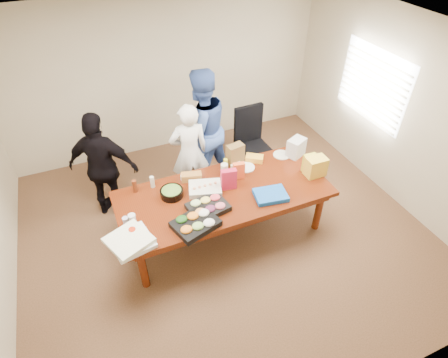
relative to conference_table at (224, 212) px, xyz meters
name	(u,v)px	position (x,y,z in m)	size (l,w,h in m)	color
floor	(224,231)	(0.00, 0.00, -0.39)	(5.50, 5.00, 0.02)	#47301E
ceiling	(224,42)	(0.00, 0.00, 2.33)	(5.50, 5.00, 0.02)	white
wall_back	(166,76)	(0.00, 2.50, 0.98)	(5.50, 0.04, 2.70)	beige
wall_front	(358,339)	(0.00, -2.50, 0.98)	(5.50, 0.04, 2.70)	beige
wall_right	(400,111)	(2.75, 0.00, 0.98)	(0.04, 5.00, 2.70)	beige
window_panel	(372,85)	(2.72, 0.60, 1.12)	(0.03, 1.40, 1.10)	white
window_blinds	(370,86)	(2.68, 0.60, 1.12)	(0.04, 1.36, 1.00)	beige
conference_table	(224,212)	(0.00, 0.00, 0.00)	(2.80, 1.20, 0.75)	#4C1C0F
office_chair	(254,147)	(0.95, 1.00, 0.20)	(0.59, 0.59, 1.15)	black
person_center	(189,153)	(-0.15, 0.96, 0.42)	(0.58, 0.38, 1.59)	white
person_right	(201,130)	(0.15, 1.24, 0.59)	(0.94, 0.73, 1.93)	#3A59A4
person_left	(104,167)	(-1.38, 1.05, 0.46)	(0.98, 0.41, 1.67)	black
veggie_tray	(195,224)	(-0.55, -0.43, 0.41)	(0.50, 0.39, 0.08)	black
fruit_tray	(208,207)	(-0.31, -0.22, 0.41)	(0.47, 0.37, 0.07)	black
sheet_cake	(205,188)	(-0.22, 0.13, 0.41)	(0.42, 0.32, 0.07)	silver
salad_bowl	(172,193)	(-0.65, 0.20, 0.42)	(0.30, 0.30, 0.10)	black
chip_bag_blue	(271,195)	(0.52, -0.32, 0.41)	(0.41, 0.31, 0.06)	#1254B6
chip_bag_red	(229,179)	(0.09, 0.05, 0.52)	(0.20, 0.08, 0.30)	#B61C3B
chip_bag_yellow	(309,163)	(1.27, -0.04, 0.51)	(0.18, 0.07, 0.27)	yellow
chip_bag_orange	(239,171)	(0.30, 0.20, 0.50)	(0.16, 0.07, 0.25)	#E95322
mayo_jar	(224,169)	(0.16, 0.36, 0.45)	(0.10, 0.10, 0.15)	beige
mustard_bottle	(226,164)	(0.22, 0.46, 0.46)	(0.06, 0.06, 0.16)	yellow
dressing_bottle	(135,186)	(-1.07, 0.47, 0.47)	(0.06, 0.06, 0.18)	#59240E
ranch_bottle	(152,182)	(-0.83, 0.47, 0.46)	(0.06, 0.06, 0.17)	beige
banana_bunch	(254,158)	(0.68, 0.47, 0.42)	(0.25, 0.15, 0.08)	gold
bread_loaf	(191,177)	(-0.31, 0.40, 0.43)	(0.28, 0.12, 0.11)	#A3692D
kraft_bag	(235,154)	(0.40, 0.52, 0.53)	(0.24, 0.14, 0.31)	brown
red_cup	(133,232)	(-1.26, -0.29, 0.43)	(0.08, 0.08, 0.11)	#B92207
clear_cup_a	(132,219)	(-1.22, -0.07, 0.44)	(0.09, 0.09, 0.12)	silver
clear_cup_b	(126,221)	(-1.30, -0.07, 0.42)	(0.07, 0.07, 0.10)	silver
pizza_box_lower	(132,242)	(-1.30, -0.40, 0.40)	(0.44, 0.44, 0.05)	white
pizza_box_upper	(129,240)	(-1.33, -0.41, 0.45)	(0.44, 0.44, 0.05)	#E8ECCC
plate_a	(281,155)	(1.11, 0.43, 0.38)	(0.25, 0.25, 0.01)	beige
plate_b	(246,167)	(0.49, 0.36, 0.38)	(0.25, 0.25, 0.02)	silver
dip_bowl_a	(236,166)	(0.37, 0.42, 0.41)	(0.16, 0.16, 0.07)	beige
dip_bowl_b	(187,177)	(-0.36, 0.45, 0.41)	(0.17, 0.17, 0.07)	white
grocery_bag_white	(296,147)	(1.30, 0.35, 0.51)	(0.26, 0.18, 0.28)	silver
grocery_bag_yellow	(316,167)	(1.30, -0.15, 0.51)	(0.28, 0.19, 0.28)	yellow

